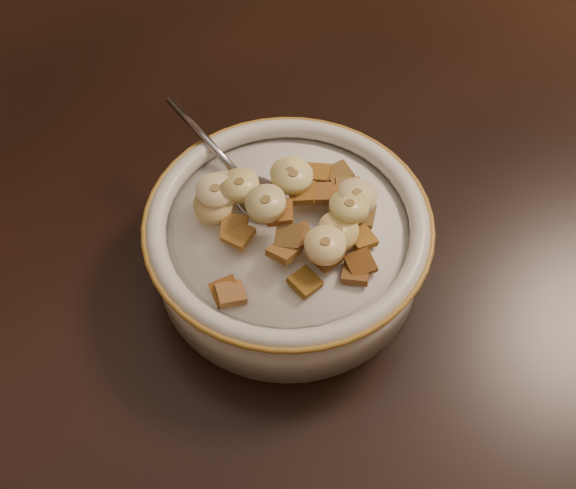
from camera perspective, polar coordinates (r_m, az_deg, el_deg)
floor at (r=1.44m, az=5.37°, el=-11.35°), size 4.00×4.50×0.10m
table at (r=0.80m, az=9.73°, el=12.12°), size 1.43×0.95×0.04m
cereal_bowl at (r=0.59m, az=0.00°, el=-0.21°), size 0.22×0.22×0.05m
milk at (r=0.57m, az=0.00°, el=1.31°), size 0.18×0.18×0.00m
spoon at (r=0.59m, az=-2.22°, el=3.67°), size 0.05×0.06×0.01m
cereal_square_0 at (r=0.54m, az=2.96°, el=-0.98°), size 0.02×0.02×0.01m
cereal_square_1 at (r=0.54m, az=-0.33°, el=-0.52°), size 0.03×0.03×0.01m
cereal_square_2 at (r=0.53m, az=1.35°, el=-2.99°), size 0.02×0.02×0.01m
cereal_square_3 at (r=0.60m, az=4.03°, el=5.58°), size 0.02×0.02×0.01m
cereal_square_4 at (r=0.55m, az=-0.67°, el=2.53°), size 0.03×0.03×0.01m
cereal_square_5 at (r=0.57m, az=2.60°, el=4.04°), size 0.03×0.03×0.01m
cereal_square_6 at (r=0.56m, az=-4.26°, el=1.36°), size 0.03×0.03×0.01m
cereal_square_7 at (r=0.55m, az=5.75°, el=-1.52°), size 0.02×0.02×0.01m
cereal_square_8 at (r=0.56m, az=4.26°, el=1.73°), size 0.03×0.03×0.01m
cereal_square_9 at (r=0.54m, az=0.90°, el=0.59°), size 0.02×0.02×0.01m
cereal_square_10 at (r=0.57m, az=4.65°, el=2.76°), size 0.03×0.03×0.01m
cereal_square_11 at (r=0.54m, az=0.06°, el=0.62°), size 0.03×0.03×0.01m
cereal_square_12 at (r=0.54m, az=-4.95°, el=-3.73°), size 0.02×0.02×0.01m
cereal_square_13 at (r=0.57m, az=5.86°, el=2.38°), size 0.03×0.03×0.01m
cereal_square_14 at (r=0.56m, az=5.79°, el=0.51°), size 0.02×0.02×0.01m
cereal_square_15 at (r=0.55m, az=-3.96°, el=0.78°), size 0.03×0.03×0.01m
cereal_square_16 at (r=0.60m, az=-5.24°, el=4.71°), size 0.02×0.02×0.01m
cereal_square_17 at (r=0.57m, az=1.17°, el=4.07°), size 0.03×0.03×0.01m
cereal_square_18 at (r=0.58m, az=4.77°, el=4.37°), size 0.03×0.03×0.01m
cereal_square_19 at (r=0.53m, az=-4.54°, el=-3.90°), size 0.02×0.02×0.01m
cereal_square_20 at (r=0.58m, az=4.30°, el=3.85°), size 0.03×0.03×0.01m
cereal_square_21 at (r=0.60m, az=2.35°, el=5.62°), size 0.03×0.03×0.01m
cereal_square_22 at (r=0.54m, az=5.39°, el=-2.27°), size 0.03×0.03×0.01m
banana_slice_0 at (r=0.57m, az=-5.91°, el=3.02°), size 0.04×0.04×0.01m
banana_slice_1 at (r=0.53m, az=2.95°, el=-0.07°), size 0.04×0.04×0.01m
banana_slice_2 at (r=0.55m, az=4.86°, el=2.97°), size 0.04×0.04×0.01m
banana_slice_3 at (r=0.57m, az=0.14°, el=5.51°), size 0.04×0.04×0.01m
banana_slice_4 at (r=0.57m, az=-3.84°, el=4.68°), size 0.04×0.04×0.01m
banana_slice_5 at (r=0.57m, az=-5.75°, el=4.16°), size 0.04×0.04×0.01m
banana_slice_6 at (r=0.54m, az=3.96°, el=1.02°), size 0.04×0.04×0.02m
banana_slice_7 at (r=0.57m, az=-5.16°, el=4.28°), size 0.04×0.04×0.01m
banana_slice_8 at (r=0.56m, az=5.48°, el=3.82°), size 0.04×0.04×0.01m
banana_slice_9 at (r=0.57m, az=0.42°, el=5.35°), size 0.04×0.04×0.01m
banana_slice_10 at (r=0.54m, az=-1.77°, el=3.26°), size 0.04×0.04×0.01m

